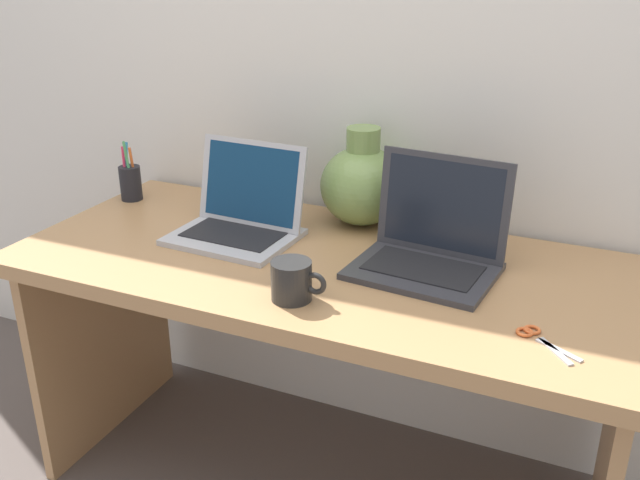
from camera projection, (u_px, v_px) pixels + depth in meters
The scene contains 8 objects.
back_wall at pixel (379, 37), 1.86m from camera, with size 4.40×0.04×2.40m, color silver.
desk at pixel (320, 312), 1.78m from camera, with size 1.52×0.69×0.71m.
laptop_left at pixel (242, 212), 1.85m from camera, with size 0.32×0.26×0.24m.
laptop_right at pixel (432, 239), 1.66m from camera, with size 0.35×0.28×0.26m.
green_vase at pixel (362, 184), 1.90m from camera, with size 0.23×0.23×0.27m.
coffee_mug at pixel (292, 281), 1.51m from camera, with size 0.13×0.09×0.09m.
pen_cup at pixel (130, 182), 2.11m from camera, with size 0.06×0.06×0.18m.
scissors at pixel (538, 338), 1.37m from camera, with size 0.13×0.12×0.01m.
Camera 1 is at (0.64, -1.44, 1.43)m, focal length 39.46 mm.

